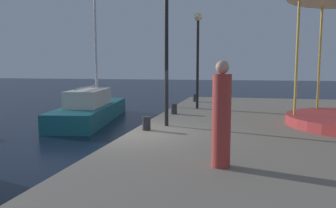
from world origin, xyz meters
name	(u,v)px	position (x,y,z in m)	size (l,w,h in m)	color
ground_plane	(130,159)	(0.00, 0.00, 0.00)	(120.00, 120.00, 0.00)	black
sailboat_teal	(91,109)	(-4.09, 5.95, 0.60)	(3.20, 7.57, 7.31)	#19606B
lamp_post_mid_promenade	(166,22)	(0.81, 1.13, 3.97)	(0.36, 0.36, 4.70)	black
lamp_post_far_end	(198,43)	(1.17, 5.64, 3.66)	(0.36, 0.36, 4.16)	black
bollard_north	(146,123)	(0.40, 0.31, 1.00)	(0.24, 0.24, 0.40)	#2D2D33
bollard_south	(174,109)	(0.52, 3.70, 1.00)	(0.24, 0.24, 0.40)	#2D2D33
bollard_center	(195,98)	(0.68, 8.52, 1.00)	(0.24, 0.24, 0.40)	#2D2D33
person_near_carousel	(221,117)	(2.72, -2.74, 1.71)	(0.34, 0.34, 1.93)	#B23833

